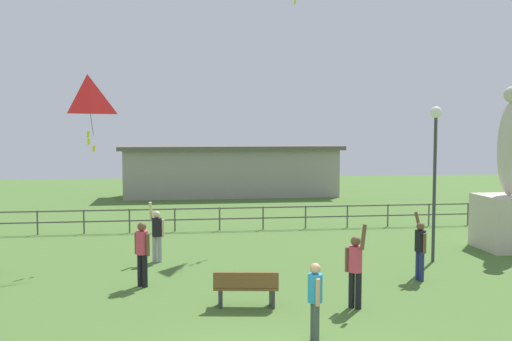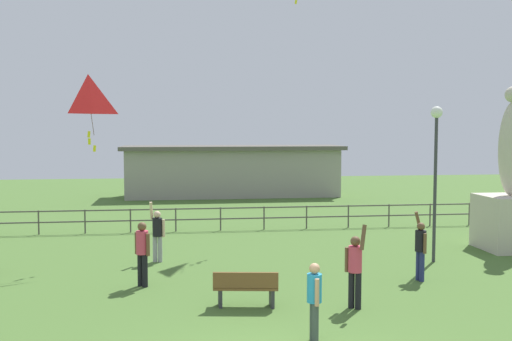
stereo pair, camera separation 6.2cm
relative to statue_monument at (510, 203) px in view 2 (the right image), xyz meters
name	(u,v)px [view 2 (the right image)]	position (x,y,z in m)	size (l,w,h in m)	color
statue_monument	(510,203)	(0.00, 0.00, 0.00)	(1.90, 1.90, 5.56)	beige
lamppost	(436,151)	(-3.37, -1.44, 1.85)	(0.36, 0.36, 4.81)	#38383D
park_bench	(246,288)	(-9.67, -5.25, -1.15)	(1.54, 0.62, 0.85)	brown
person_0	(421,246)	(-4.70, -3.52, -0.67)	(0.30, 0.51, 1.88)	navy
person_2	(142,250)	(-12.15, -3.14, -0.64)	(0.41, 0.38, 1.70)	black
person_3	(314,297)	(-8.60, -7.57, -0.73)	(0.29, 0.47, 1.54)	#3F4C47
person_4	(355,266)	(-7.20, -5.66, -0.63)	(0.45, 0.48, 1.97)	black
person_5	(157,232)	(-11.87, -0.35, -0.67)	(0.48, 0.34, 1.87)	#99999E
kite_1	(88,97)	(-13.97, 0.31, 3.51)	(1.21, 0.93, 2.38)	red
waterfront_railing	(217,215)	(-9.70, 4.99, -0.98)	(36.04, 0.06, 0.95)	#4C4742
pavilion_building	(233,171)	(-7.98, 16.99, -0.04)	(13.44, 3.67, 3.10)	gray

